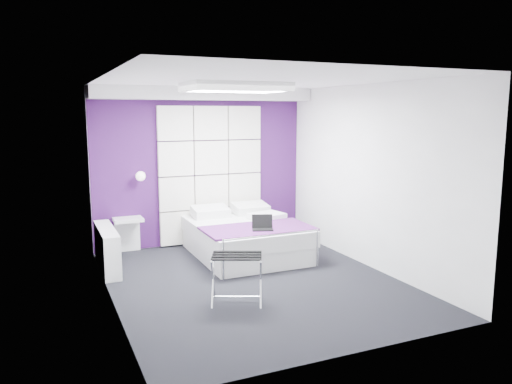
# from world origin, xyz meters

# --- Properties ---
(floor) EXTENTS (4.40, 4.40, 0.00)m
(floor) POSITION_xyz_m (0.00, 0.00, 0.00)
(floor) COLOR black
(floor) RESTS_ON ground
(ceiling) EXTENTS (4.40, 4.40, 0.00)m
(ceiling) POSITION_xyz_m (0.00, 0.00, 2.60)
(ceiling) COLOR white
(ceiling) RESTS_ON wall_back
(wall_back) EXTENTS (3.60, 0.00, 3.60)m
(wall_back) POSITION_xyz_m (0.00, 2.20, 1.30)
(wall_back) COLOR silver
(wall_back) RESTS_ON floor
(wall_left) EXTENTS (0.00, 4.40, 4.40)m
(wall_left) POSITION_xyz_m (-1.80, 0.00, 1.30)
(wall_left) COLOR silver
(wall_left) RESTS_ON floor
(wall_right) EXTENTS (0.00, 4.40, 4.40)m
(wall_right) POSITION_xyz_m (1.80, 0.00, 1.30)
(wall_right) COLOR silver
(wall_right) RESTS_ON floor
(accent_wall) EXTENTS (3.58, 0.02, 2.58)m
(accent_wall) POSITION_xyz_m (0.00, 2.19, 1.30)
(accent_wall) COLOR #3A114B
(accent_wall) RESTS_ON wall_back
(soffit) EXTENTS (3.58, 0.50, 0.20)m
(soffit) POSITION_xyz_m (0.00, 1.95, 2.50)
(soffit) COLOR white
(soffit) RESTS_ON wall_back
(headboard) EXTENTS (1.80, 0.08, 2.30)m
(headboard) POSITION_xyz_m (0.15, 2.14, 1.17)
(headboard) COLOR silver
(headboard) RESTS_ON wall_back
(skylight) EXTENTS (1.36, 0.86, 0.12)m
(skylight) POSITION_xyz_m (0.00, 0.60, 2.55)
(skylight) COLOR white
(skylight) RESTS_ON ceiling
(wall_lamp) EXTENTS (0.15, 0.15, 0.15)m
(wall_lamp) POSITION_xyz_m (-1.05, 2.06, 1.22)
(wall_lamp) COLOR white
(wall_lamp) RESTS_ON wall_back
(radiator) EXTENTS (0.22, 1.20, 0.60)m
(radiator) POSITION_xyz_m (-1.69, 1.30, 0.30)
(radiator) COLOR white
(radiator) RESTS_ON floor
(bed) EXTENTS (1.59, 1.92, 0.68)m
(bed) POSITION_xyz_m (0.37, 1.18, 0.28)
(bed) COLOR white
(bed) RESTS_ON floor
(nightstand) EXTENTS (0.45, 0.35, 0.05)m
(nightstand) POSITION_xyz_m (-1.27, 2.02, 0.54)
(nightstand) COLOR white
(nightstand) RESTS_ON wall_back
(luggage_rack) EXTENTS (0.58, 0.42, 0.57)m
(luggage_rack) POSITION_xyz_m (-0.46, -0.58, 0.28)
(luggage_rack) COLOR silver
(luggage_rack) RESTS_ON floor
(laptop) EXTENTS (0.30, 0.21, 0.22)m
(laptop) POSITION_xyz_m (0.38, 0.59, 0.59)
(laptop) COLOR black
(laptop) RESTS_ON bed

